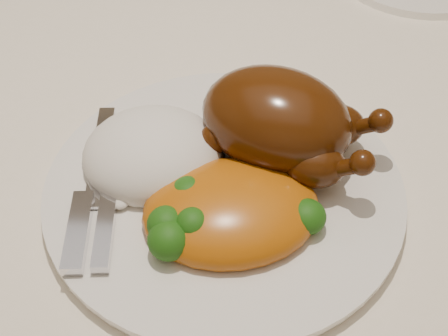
{
  "coord_description": "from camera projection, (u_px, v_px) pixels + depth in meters",
  "views": [
    {
      "loc": [
        0.13,
        -0.54,
        1.15
      ],
      "look_at": [
        0.11,
        -0.2,
        0.8
      ],
      "focal_mm": 50.0,
      "sensor_mm": 36.0,
      "label": 1
    }
  ],
  "objects": [
    {
      "name": "dining_table",
      "position": [
        141.0,
        120.0,
        0.73
      ],
      "size": [
        1.6,
        0.9,
        0.76
      ],
      "color": "brown",
      "rests_on": "floor"
    },
    {
      "name": "tablecloth",
      "position": [
        134.0,
        70.0,
        0.68
      ],
      "size": [
        1.73,
        1.03,
        0.18
      ],
      "color": "white",
      "rests_on": "dining_table"
    },
    {
      "name": "dinner_plate",
      "position": [
        224.0,
        190.0,
        0.51
      ],
      "size": [
        0.31,
        0.31,
        0.01
      ],
      "primitive_type": "cylinder",
      "rotation": [
        0.0,
        0.0,
        0.08
      ],
      "color": "white",
      "rests_on": "tablecloth"
    },
    {
      "name": "roast_chicken",
      "position": [
        280.0,
        121.0,
        0.5
      ],
      "size": [
        0.17,
        0.13,
        0.08
      ],
      "rotation": [
        0.0,
        0.0,
        -0.38
      ],
      "color": "#492007",
      "rests_on": "dinner_plate"
    },
    {
      "name": "rice_mound",
      "position": [
        153.0,
        155.0,
        0.51
      ],
      "size": [
        0.13,
        0.12,
        0.06
      ],
      "rotation": [
        0.0,
        0.0,
        0.12
      ],
      "color": "white",
      "rests_on": "dinner_plate"
    },
    {
      "name": "mac_and_cheese",
      "position": [
        232.0,
        212.0,
        0.47
      ],
      "size": [
        0.15,
        0.13,
        0.05
      ],
      "rotation": [
        0.0,
        0.0,
        0.2
      ],
      "color": "#CD5D0D",
      "rests_on": "dinner_plate"
    },
    {
      "name": "cutlery",
      "position": [
        98.0,
        204.0,
        0.48
      ],
      "size": [
        0.04,
        0.18,
        0.01
      ],
      "rotation": [
        0.0,
        0.0,
        0.08
      ],
      "color": "silver",
      "rests_on": "dinner_plate"
    }
  ]
}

